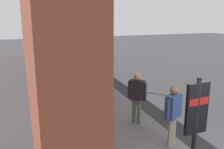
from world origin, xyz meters
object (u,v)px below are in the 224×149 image
Objects in this scene: bicycle_under_window at (81,135)px; bicycle_nearest_sign at (79,122)px; transit_info_sign at (196,115)px; street_lamp at (104,24)px; pedestrian_near_bus at (137,93)px; pedestrian_crossing_street at (91,83)px; bicycle_leaning_wall at (69,112)px; pedestrian_by_facade at (173,110)px.

bicycle_nearest_sign is at bearing -9.32° from bicycle_under_window.
transit_info_sign reaches higher than bicycle_nearest_sign.
bicycle_under_window is 3.21m from transit_info_sign.
bicycle_under_window is 0.34× the size of street_lamp.
street_lamp is at bearing -23.62° from bicycle_under_window.
pedestrian_near_bus is (3.23, -0.19, -0.53)m from transit_info_sign.
pedestrian_crossing_street is at bearing -24.80° from bicycle_nearest_sign.
transit_info_sign reaches higher than bicycle_leaning_wall.
pedestrian_near_bus is 1.01× the size of pedestrian_crossing_street.
pedestrian_near_bus is at bearing -148.24° from pedestrian_crossing_street.
bicycle_leaning_wall is 1.00× the size of pedestrian_by_facade.
bicycle_nearest_sign is 0.34× the size of street_lamp.
bicycle_nearest_sign is 2.20m from pedestrian_crossing_street.
bicycle_under_window is 2.46m from pedestrian_near_bus.
transit_info_sign is at bearing 175.76° from street_lamp.
pedestrian_by_facade is (-2.54, -2.43, 0.69)m from bicycle_leaning_wall.
pedestrian_crossing_street is at bearing 31.76° from pedestrian_near_bus.
pedestrian_near_bus is (-0.82, -2.15, 0.68)m from bicycle_leaning_wall.
transit_info_sign is at bearing -169.57° from pedestrian_crossing_street.
bicycle_leaning_wall is at bearing 133.41° from pedestrian_crossing_street.
pedestrian_by_facade is 0.34× the size of street_lamp.
bicycle_under_window is 1.01× the size of pedestrian_near_bus.
bicycle_nearest_sign is 1.02× the size of pedestrian_crossing_street.
pedestrian_by_facade reaches higher than pedestrian_near_bus.
pedestrian_near_bus is at bearing -65.00° from bicycle_under_window.
pedestrian_crossing_street reaches higher than bicycle_leaning_wall.
transit_info_sign is 5.15m from pedestrian_crossing_street.
pedestrian_by_facade is (-0.72, -2.42, 0.69)m from bicycle_under_window.
bicycle_leaning_wall is 4.66m from transit_info_sign.
transit_info_sign is at bearing 176.70° from pedestrian_near_bus.
street_lamp is at bearing -32.51° from bicycle_leaning_wall.
transit_info_sign is at bearing -154.12° from bicycle_leaning_wall.
pedestrian_by_facade is at bearing -106.58° from bicycle_under_window.
pedestrian_crossing_street is at bearing 10.43° from transit_info_sign.
pedestrian_near_bus reaches higher than bicycle_leaning_wall.
pedestrian_by_facade is 6.87m from street_lamp.
bicycle_nearest_sign is 1.00× the size of pedestrian_by_facade.
bicycle_leaning_wall is at bearing 69.21° from pedestrian_near_bus.
bicycle_leaning_wall is 0.34× the size of street_lamp.
bicycle_leaning_wall is 1.02× the size of pedestrian_crossing_street.
bicycle_under_window is 6.93m from street_lamp.
bicycle_leaning_wall is 2.40m from pedestrian_near_bus.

